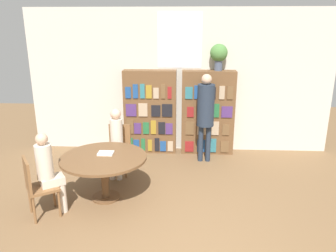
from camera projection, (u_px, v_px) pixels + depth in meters
name	position (u px, v px, depth m)	size (l,w,h in m)	color
wall_back	(179.00, 81.00, 6.93)	(6.40, 0.07, 3.00)	beige
bookshelf_left	(150.00, 112.00, 6.96)	(1.10, 0.34, 1.76)	brown
bookshelf_right	(208.00, 113.00, 6.90)	(1.10, 0.34, 1.76)	brown
flower_vase	(219.00, 54.00, 6.54)	(0.35, 0.35, 0.53)	#475166
reading_table	(104.00, 163.00, 5.05)	(1.33, 1.33, 0.71)	brown
chair_near_camera	(36.00, 184.00, 4.59)	(0.56, 0.56, 0.90)	brown
chair_left_side	(119.00, 146.00, 6.04)	(0.41, 0.41, 0.90)	brown
seated_reader_left	(116.00, 140.00, 5.80)	(0.23, 0.35, 1.25)	beige
seated_reader_right	(49.00, 170.00, 4.63)	(0.39, 0.37, 1.24)	beige
librarian_standing	(206.00, 109.00, 6.36)	(0.33, 0.60, 1.77)	#232D3D
open_book_on_table	(106.00, 153.00, 5.11)	(0.24, 0.18, 0.03)	silver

